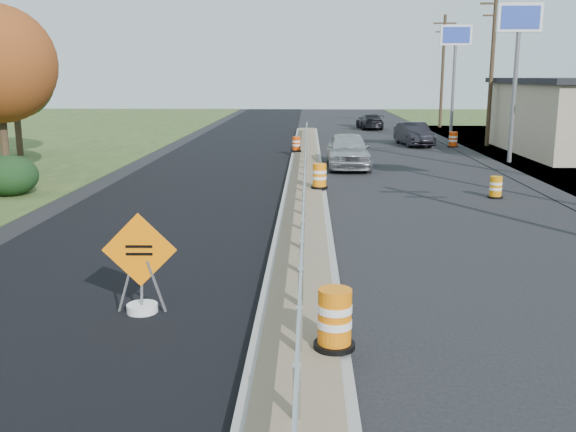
{
  "coord_description": "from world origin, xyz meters",
  "views": [
    {
      "loc": [
        0.12,
        -17.27,
        4.39
      ],
      "look_at": [
        -0.35,
        -2.26,
        1.1
      ],
      "focal_mm": 40.0,
      "sensor_mm": 36.0,
      "label": 1
    }
  ],
  "objects_px": {
    "barrel_median_far": "(296,144)",
    "car_silver": "(348,150)",
    "barrel_shoulder_far": "(422,132)",
    "car_dark_far": "(370,121)",
    "caution_sign": "(141,288)",
    "barrel_median_near": "(335,320)",
    "barrel_median_mid": "(319,177)",
    "car_dark_mid": "(414,134)",
    "barrel_shoulder_mid": "(453,140)",
    "barrel_shoulder_near": "(496,188)"
  },
  "relations": [
    {
      "from": "barrel_median_near",
      "to": "car_silver",
      "type": "distance_m",
      "value": 21.84
    },
    {
      "from": "caution_sign",
      "to": "barrel_median_mid",
      "type": "height_order",
      "value": "caution_sign"
    },
    {
      "from": "barrel_median_far",
      "to": "barrel_shoulder_far",
      "type": "xyz_separation_m",
      "value": [
        9.0,
        11.37,
        -0.24
      ]
    },
    {
      "from": "caution_sign",
      "to": "barrel_shoulder_mid",
      "type": "bearing_deg",
      "value": 66.14
    },
    {
      "from": "barrel_median_mid",
      "to": "barrel_shoulder_far",
      "type": "relative_size",
      "value": 1.17
    },
    {
      "from": "caution_sign",
      "to": "barrel_median_mid",
      "type": "bearing_deg",
      "value": 73.01
    },
    {
      "from": "barrel_shoulder_near",
      "to": "car_dark_mid",
      "type": "height_order",
      "value": "car_dark_mid"
    },
    {
      "from": "barrel_shoulder_far",
      "to": "caution_sign",
      "type": "bearing_deg",
      "value": -107.65
    },
    {
      "from": "barrel_median_far",
      "to": "car_silver",
      "type": "relative_size",
      "value": 0.16
    },
    {
      "from": "barrel_shoulder_near",
      "to": "barrel_median_near",
      "type": "bearing_deg",
      "value": -114.72
    },
    {
      "from": "caution_sign",
      "to": "car_dark_mid",
      "type": "distance_m",
      "value": 31.78
    },
    {
      "from": "barrel_shoulder_mid",
      "to": "barrel_shoulder_far",
      "type": "xyz_separation_m",
      "value": [
        -0.75,
        6.79,
        -0.08
      ]
    },
    {
      "from": "caution_sign",
      "to": "barrel_median_near",
      "type": "bearing_deg",
      "value": -30.77
    },
    {
      "from": "barrel_median_mid",
      "to": "barrel_median_far",
      "type": "distance_m",
      "value": 12.12
    },
    {
      "from": "barrel_median_mid",
      "to": "barrel_median_far",
      "type": "height_order",
      "value": "barrel_median_mid"
    },
    {
      "from": "barrel_median_mid",
      "to": "car_dark_mid",
      "type": "height_order",
      "value": "car_dark_mid"
    },
    {
      "from": "caution_sign",
      "to": "barrel_shoulder_mid",
      "type": "xyz_separation_m",
      "value": [
        12.2,
        29.18,
        -0.03
      ]
    },
    {
      "from": "barrel_shoulder_near",
      "to": "car_dark_mid",
      "type": "bearing_deg",
      "value": 90.31
    },
    {
      "from": "barrel_shoulder_near",
      "to": "car_dark_far",
      "type": "relative_size",
      "value": 0.18
    },
    {
      "from": "caution_sign",
      "to": "car_silver",
      "type": "distance_m",
      "value": 20.41
    },
    {
      "from": "barrel_median_mid",
      "to": "barrel_shoulder_near",
      "type": "distance_m",
      "value": 6.48
    },
    {
      "from": "barrel_shoulder_mid",
      "to": "car_dark_mid",
      "type": "height_order",
      "value": "car_dark_mid"
    },
    {
      "from": "barrel_shoulder_far",
      "to": "car_dark_mid",
      "type": "distance_m",
      "value": 5.99
    },
    {
      "from": "barrel_shoulder_near",
      "to": "car_silver",
      "type": "distance_m",
      "value": 9.22
    },
    {
      "from": "barrel_median_far",
      "to": "car_silver",
      "type": "xyz_separation_m",
      "value": [
        2.6,
        -4.83,
        0.23
      ]
    },
    {
      "from": "barrel_shoulder_far",
      "to": "car_silver",
      "type": "relative_size",
      "value": 0.16
    },
    {
      "from": "barrel_median_mid",
      "to": "car_dark_far",
      "type": "height_order",
      "value": "car_dark_far"
    },
    {
      "from": "barrel_median_near",
      "to": "barrel_median_mid",
      "type": "bearing_deg",
      "value": 90.0
    },
    {
      "from": "barrel_median_mid",
      "to": "car_dark_mid",
      "type": "xyz_separation_m",
      "value": [
        6.35,
        17.67,
        0.06
      ]
    },
    {
      "from": "barrel_median_far",
      "to": "car_dark_far",
      "type": "bearing_deg",
      "value": 72.59
    },
    {
      "from": "barrel_median_far",
      "to": "car_dark_mid",
      "type": "relative_size",
      "value": 0.19
    },
    {
      "from": "car_dark_mid",
      "to": "barrel_shoulder_near",
      "type": "bearing_deg",
      "value": -97.21
    },
    {
      "from": "car_silver",
      "to": "barrel_median_far",
      "type": "bearing_deg",
      "value": 118.0
    },
    {
      "from": "barrel_median_mid",
      "to": "car_dark_far",
      "type": "bearing_deg",
      "value": 81.23
    },
    {
      "from": "caution_sign",
      "to": "barrel_shoulder_mid",
      "type": "distance_m",
      "value": 31.63
    },
    {
      "from": "barrel_median_near",
      "to": "barrel_median_mid",
      "type": "distance_m",
      "value": 14.54
    },
    {
      "from": "barrel_median_near",
      "to": "barrel_shoulder_far",
      "type": "relative_size",
      "value": 1.2
    },
    {
      "from": "car_silver",
      "to": "caution_sign",
      "type": "bearing_deg",
      "value": -104.66
    },
    {
      "from": "barrel_median_far",
      "to": "car_dark_mid",
      "type": "bearing_deg",
      "value": 36.9
    },
    {
      "from": "barrel_median_near",
      "to": "caution_sign",
      "type": "bearing_deg",
      "value": 150.4
    },
    {
      "from": "car_silver",
      "to": "barrel_median_mid",
      "type": "bearing_deg",
      "value": -102.06
    },
    {
      "from": "barrel_median_near",
      "to": "car_dark_far",
      "type": "bearing_deg",
      "value": 84.02
    },
    {
      "from": "barrel_median_near",
      "to": "barrel_median_far",
      "type": "xyz_separation_m",
      "value": [
        -1.1,
        26.62,
        -0.06
      ]
    },
    {
      "from": "caution_sign",
      "to": "barrel_median_far",
      "type": "distance_m",
      "value": 24.72
    },
    {
      "from": "barrel_median_mid",
      "to": "barrel_shoulder_near",
      "type": "relative_size",
      "value": 1.17
    },
    {
      "from": "caution_sign",
      "to": "car_dark_far",
      "type": "height_order",
      "value": "caution_sign"
    },
    {
      "from": "barrel_median_far",
      "to": "barrel_shoulder_mid",
      "type": "distance_m",
      "value": 10.77
    },
    {
      "from": "barrel_shoulder_near",
      "to": "car_dark_mid",
      "type": "xyz_separation_m",
      "value": [
        -0.1,
        18.2,
        0.35
      ]
    },
    {
      "from": "barrel_median_near",
      "to": "barrel_shoulder_far",
      "type": "distance_m",
      "value": 38.8
    },
    {
      "from": "barrel_shoulder_far",
      "to": "car_dark_far",
      "type": "bearing_deg",
      "value": 113.59
    }
  ]
}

